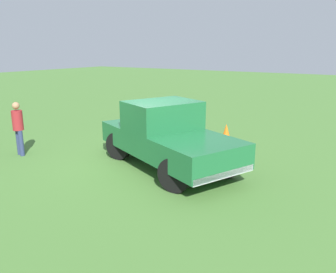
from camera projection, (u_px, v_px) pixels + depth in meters
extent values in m
plane|color=#477533|center=(150.00, 163.00, 9.87)|extent=(80.00, 80.00, 0.00)
cylinder|color=black|center=(226.00, 162.00, 8.64)|extent=(0.84, 0.22, 0.84)
cylinder|color=black|center=(175.00, 175.00, 7.77)|extent=(0.84, 0.22, 0.84)
cylinder|color=black|center=(163.00, 138.00, 10.97)|extent=(0.84, 0.22, 0.84)
cylinder|color=black|center=(119.00, 146.00, 10.10)|extent=(0.84, 0.22, 0.84)
cube|color=#1E6638|center=(200.00, 154.00, 8.19)|extent=(2.42, 2.46, 0.64)
cube|color=#1E6638|center=(163.00, 126.00, 9.41)|extent=(2.08, 2.31, 1.40)
cube|color=slate|center=(162.00, 111.00, 9.30)|extent=(1.82, 2.09, 0.48)
cube|color=#1E6638|center=(146.00, 133.00, 10.24)|extent=(2.75, 2.60, 0.60)
cube|color=silver|center=(223.00, 174.00, 7.58)|extent=(0.82, 1.72, 0.16)
cylinder|color=navy|center=(21.00, 143.00, 10.42)|extent=(0.14, 0.14, 0.81)
cylinder|color=navy|center=(19.00, 142.00, 10.56)|extent=(0.14, 0.14, 0.81)
cylinder|color=maroon|center=(17.00, 120.00, 10.31)|extent=(0.38, 0.38, 0.61)
sphere|color=#A87A56|center=(16.00, 106.00, 10.19)|extent=(0.22, 0.22, 0.22)
cone|color=orange|center=(226.00, 131.00, 12.46)|extent=(0.32, 0.32, 0.55)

